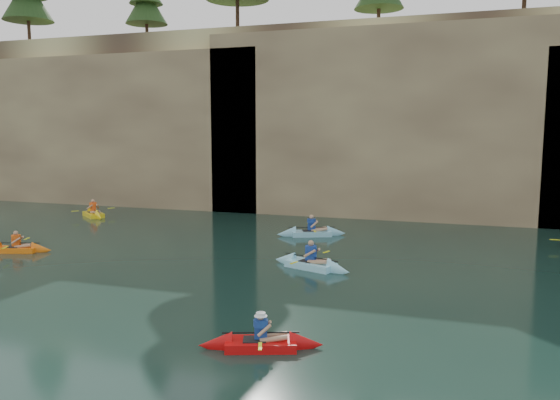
% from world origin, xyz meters
% --- Properties ---
extents(ground, '(160.00, 160.00, 0.00)m').
position_xyz_m(ground, '(0.00, 0.00, 0.00)').
color(ground, black).
rests_on(ground, ground).
extents(cliff, '(70.00, 16.00, 12.00)m').
position_xyz_m(cliff, '(0.00, 30.00, 6.00)').
color(cliff, tan).
rests_on(cliff, ground).
extents(cliff_slab_west, '(26.00, 2.40, 10.56)m').
position_xyz_m(cliff_slab_west, '(-20.00, 22.60, 5.28)').
color(cliff_slab_west, tan).
rests_on(cliff_slab_west, ground).
extents(cliff_slab_center, '(24.00, 2.40, 11.40)m').
position_xyz_m(cliff_slab_center, '(2.00, 22.60, 5.70)').
color(cliff_slab_center, tan).
rests_on(cliff_slab_center, ground).
extents(sea_cave_west, '(4.50, 1.00, 4.00)m').
position_xyz_m(sea_cave_west, '(-18.00, 21.95, 2.00)').
color(sea_cave_west, black).
rests_on(sea_cave_west, ground).
extents(sea_cave_center, '(3.50, 1.00, 3.20)m').
position_xyz_m(sea_cave_center, '(-4.00, 21.95, 1.60)').
color(sea_cave_center, black).
rests_on(sea_cave_center, ground).
extents(sea_cave_east, '(5.00, 1.00, 4.50)m').
position_xyz_m(sea_cave_east, '(10.00, 21.95, 2.25)').
color(sea_cave_east, black).
rests_on(sea_cave_east, ground).
extents(main_kayaker, '(3.07, 1.99, 1.12)m').
position_xyz_m(main_kayaker, '(0.50, 1.77, 0.15)').
color(main_kayaker, red).
rests_on(main_kayaker, ground).
extents(kayaker_orange, '(3.09, 2.20, 1.15)m').
position_xyz_m(kayaker_orange, '(-13.06, 8.27, 0.14)').
color(kayaker_orange, orange).
rests_on(kayaker_orange, ground).
extents(kayaker_ltblue_near, '(3.46, 2.49, 1.34)m').
position_xyz_m(kayaker_ltblue_near, '(-0.33, 9.53, 0.16)').
color(kayaker_ltblue_near, '#97E6FE').
rests_on(kayaker_ltblue_near, ground).
extents(kayaker_yellow, '(3.02, 2.57, 1.31)m').
position_xyz_m(kayaker_yellow, '(-15.94, 17.32, 0.16)').
color(kayaker_yellow, yellow).
rests_on(kayaker_yellow, ground).
extents(kayaker_ltblue_mid, '(3.46, 2.38, 1.31)m').
position_xyz_m(kayaker_ltblue_mid, '(-1.93, 15.65, 0.16)').
color(kayaker_ltblue_mid, '#85C9DF').
rests_on(kayaker_ltblue_mid, ground).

